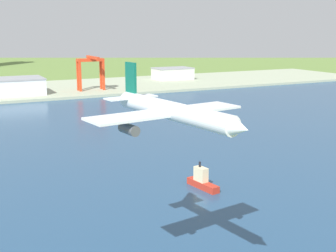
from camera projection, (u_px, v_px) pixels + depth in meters
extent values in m
plane|color=olive|center=(64.00, 129.00, 285.60)|extent=(2400.00, 2400.00, 0.00)
cube|color=navy|center=(92.00, 152.00, 233.05)|extent=(840.00, 360.00, 0.15)
cube|color=#9CA78A|center=(19.00, 91.00, 451.68)|extent=(840.00, 140.00, 2.50)
cylinder|color=silver|center=(172.00, 111.00, 95.44)|extent=(9.64, 38.17, 4.05)
cone|color=silver|center=(239.00, 128.00, 78.92)|extent=(4.47, 4.98, 3.85)
cube|color=silver|center=(167.00, 112.00, 97.09)|extent=(37.06, 13.64, 0.50)
cube|color=#0C5947|center=(131.00, 82.00, 108.19)|extent=(1.17, 4.58, 9.72)
cube|color=silver|center=(131.00, 97.00, 108.97)|extent=(13.51, 6.07, 0.36)
cylinder|color=#4C4F54|center=(206.00, 118.00, 102.32)|extent=(2.99, 5.59, 2.23)
cylinder|color=#4C4F54|center=(129.00, 129.00, 90.97)|extent=(2.99, 5.59, 2.23)
cube|color=#B22D1E|center=(203.00, 185.00, 179.07)|extent=(6.08, 16.66, 2.68)
cube|color=beige|center=(201.00, 174.00, 179.24)|extent=(3.93, 6.26, 5.71)
cylinder|color=black|center=(200.00, 164.00, 179.06)|extent=(0.88, 0.88, 2.15)
cube|color=red|center=(80.00, 77.00, 437.67)|extent=(2.20, 2.20, 28.80)
cube|color=red|center=(103.00, 76.00, 448.04)|extent=(2.20, 2.20, 28.80)
cube|color=red|center=(78.00, 76.00, 444.68)|extent=(2.20, 2.20, 28.80)
cube|color=red|center=(101.00, 75.00, 455.04)|extent=(2.20, 2.20, 28.80)
cube|color=red|center=(90.00, 60.00, 443.01)|extent=(26.27, 10.00, 2.80)
cube|color=red|center=(93.00, 58.00, 434.67)|extent=(2.60, 35.37, 2.60)
cube|color=silver|center=(15.00, 87.00, 419.68)|extent=(49.71, 38.95, 14.26)
cube|color=gray|center=(15.00, 79.00, 418.05)|extent=(50.70, 39.73, 1.20)
cube|color=silver|center=(173.00, 74.00, 545.31)|extent=(44.55, 29.59, 13.06)
cube|color=gray|center=(173.00, 68.00, 543.80)|extent=(45.44, 30.18, 1.20)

